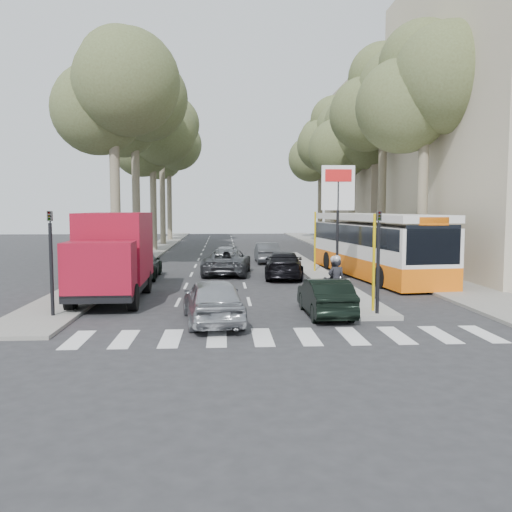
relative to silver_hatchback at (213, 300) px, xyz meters
The scene contains 30 objects.
ground 3.10m from the silver_hatchback, 41.70° to the left, with size 120.00×120.00×0.00m, color #28282B.
sidewalk_right 29.10m from the silver_hatchback, 68.12° to the left, with size 3.20×70.00×0.12m, color gray.
median_left 30.55m from the silver_hatchback, 100.86° to the left, with size 2.40×64.00×0.12m, color gray.
traffic_island 14.13m from the silver_hatchback, 67.09° to the left, with size 1.50×26.00×0.16m, color gray.
building_far 40.79m from the silver_hatchback, 63.76° to the left, with size 11.00×20.00×16.00m, color #B7A88E.
billboard 9.38m from the silver_hatchback, 51.86° to the left, with size 1.50×12.10×5.60m.
traffic_light_island 5.79m from the silver_hatchback, ahead, with size 0.16×0.41×3.60m.
traffic_light_left 5.72m from the silver_hatchback, 169.42° to the left, with size 0.16×0.41×3.60m.
tree_l_a 17.99m from the silver_hatchback, 111.74° to the left, with size 7.40×7.20×14.10m.
tree_l_b 25.07m from the silver_hatchback, 104.52° to the left, with size 7.40×7.20×14.88m.
tree_l_c 31.99m from the silver_hatchback, 100.40° to the left, with size 7.40×7.20×13.71m.
tree_l_d 40.07m from the silver_hatchback, 98.40° to the left, with size 7.40×7.20×15.66m.
tree_l_e 47.53m from the silver_hatchback, 97.08° to the left, with size 7.40×7.20×14.49m.
tree_r_a 19.21m from the silver_hatchback, 46.80° to the left, with size 7.40×7.20×14.10m.
tree_r_b 25.50m from the silver_hatchback, 60.30° to the left, with size 7.40×7.20×15.27m.
tree_r_c 31.58m from the silver_hatchback, 68.15° to the left, with size 7.40×7.20×13.32m.
tree_r_d 39.24m from the silver_hatchback, 72.52° to the left, with size 7.40×7.20×14.88m.
tree_r_e 46.59m from the silver_hatchback, 75.42° to the left, with size 7.40×7.20×14.10m.
silver_hatchback is the anchor object (origin of this frame).
dark_hatchback 3.96m from the silver_hatchback, 14.63° to the left, with size 1.37×3.93×1.30m, color black.
queue_car_a 12.91m from the silver_hatchback, 87.59° to the left, with size 2.41×5.23×1.45m, color #494B50.
queue_car_b 11.64m from the silver_hatchback, 72.40° to the left, with size 1.97×4.85×1.41m, color black.
queue_car_c 19.19m from the silver_hatchback, 88.46° to the left, with size 1.45×3.60×1.23m, color #ACB0B4.
queue_car_d 19.62m from the silver_hatchback, 80.41° to the left, with size 1.45×4.17×1.37m, color #4F5257.
queue_car_e 12.11m from the silver_hatchback, 109.56° to the left, with size 2.01×4.96×1.44m, color black.
red_truck 6.28m from the silver_hatchback, 131.08° to the left, with size 2.65×6.61×3.50m.
city_bus 14.31m from the silver_hatchback, 53.72° to the left, with size 4.31×13.21×3.42m.
motorcycle 5.68m from the silver_hatchback, 35.30° to the left, with size 0.82×2.25×1.91m.
pedestrian_near 12.34m from the silver_hatchback, 30.73° to the left, with size 0.92×0.45×1.57m, color #3B2E45.
pedestrian_far 16.75m from the silver_hatchback, 55.67° to the left, with size 1.02×0.45×1.57m, color brown.
Camera 1 is at (-1.90, -19.19, 3.68)m, focal length 38.00 mm.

